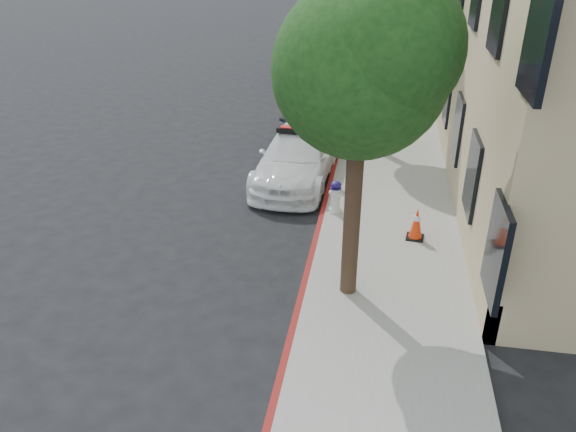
# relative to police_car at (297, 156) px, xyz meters

# --- Properties ---
(ground) EXTENTS (120.00, 120.00, 0.00)m
(ground) POSITION_rel_police_car_xyz_m (-1.10, -3.38, -0.68)
(ground) COLOR black
(ground) RESTS_ON ground
(sidewalk) EXTENTS (3.20, 50.00, 0.15)m
(sidewalk) POSITION_rel_police_car_xyz_m (2.50, 6.62, -0.60)
(sidewalk) COLOR gray
(sidewalk) RESTS_ON ground
(curb_strip) EXTENTS (0.12, 50.00, 0.15)m
(curb_strip) POSITION_rel_police_car_xyz_m (0.96, 6.62, -0.60)
(curb_strip) COLOR maroon
(curb_strip) RESTS_ON ground
(tree_near) EXTENTS (2.92, 2.82, 5.62)m
(tree_near) POSITION_rel_police_car_xyz_m (1.83, -5.39, 3.59)
(tree_near) COLOR black
(tree_near) RESTS_ON sidewalk
(tree_mid) EXTENTS (2.77, 2.64, 5.43)m
(tree_mid) POSITION_rel_police_car_xyz_m (1.83, 2.61, 3.48)
(tree_mid) COLOR black
(tree_mid) RESTS_ON sidewalk
(police_car) EXTENTS (2.10, 4.74, 1.50)m
(police_car) POSITION_rel_police_car_xyz_m (0.00, 0.00, 0.00)
(police_car) COLOR white
(police_car) RESTS_ON ground
(parked_car_mid) EXTENTS (1.90, 4.51, 1.52)m
(parked_car_mid) POSITION_rel_police_car_xyz_m (-0.03, 2.81, 0.08)
(parked_car_mid) COLOR #22252A
(parked_car_mid) RESTS_ON ground
(parked_car_far) EXTENTS (1.99, 5.07, 1.64)m
(parked_car_far) POSITION_rel_police_car_xyz_m (-1.17, 12.20, 0.14)
(parked_car_far) COLOR #151B34
(parked_car_far) RESTS_ON ground
(fire_hydrant) EXTENTS (0.33, 0.30, 0.79)m
(fire_hydrant) POSITION_rel_police_car_xyz_m (1.25, -2.14, -0.14)
(fire_hydrant) COLOR silver
(fire_hydrant) RESTS_ON sidewalk
(traffic_cone) EXTENTS (0.42, 0.42, 0.72)m
(traffic_cone) POSITION_rel_police_car_xyz_m (3.10, -3.13, -0.17)
(traffic_cone) COLOR black
(traffic_cone) RESTS_ON sidewalk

